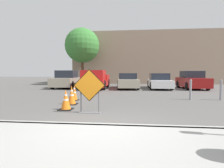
% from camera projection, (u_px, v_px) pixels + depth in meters
% --- Properties ---
extents(ground_plane, '(96.00, 96.00, 0.00)m').
position_uv_depth(ground_plane, '(121.00, 90.00, 14.22)').
color(ground_plane, '#565451').
extents(sidewalk_strip, '(28.59, 2.12, 0.14)m').
position_uv_depth(sidewalk_strip, '(94.00, 144.00, 3.23)').
color(sidewalk_strip, '#999993').
rests_on(sidewalk_strip, ground_plane).
extents(curb_lip, '(28.59, 0.20, 0.14)m').
position_uv_depth(curb_lip, '(103.00, 127.00, 4.28)').
color(curb_lip, '#999993').
rests_on(curb_lip, ground_plane).
extents(road_closed_sign, '(1.11, 0.20, 1.52)m').
position_uv_depth(road_closed_sign, '(89.00, 89.00, 6.01)').
color(road_closed_sign, black).
rests_on(road_closed_sign, ground_plane).
extents(traffic_cone_nearest, '(0.49, 0.49, 0.76)m').
position_uv_depth(traffic_cone_nearest, '(66.00, 100.00, 6.61)').
color(traffic_cone_nearest, black).
rests_on(traffic_cone_nearest, ground_plane).
extents(traffic_cone_second, '(0.47, 0.47, 0.83)m').
position_uv_depth(traffic_cone_second, '(72.00, 95.00, 7.73)').
color(traffic_cone_second, black).
rests_on(traffic_cone_second, ground_plane).
extents(traffic_cone_third, '(0.40, 0.40, 0.82)m').
position_uv_depth(traffic_cone_third, '(74.00, 92.00, 8.88)').
color(traffic_cone_third, black).
rests_on(traffic_cone_third, ground_plane).
extents(parked_car_nearest, '(2.05, 4.17, 1.62)m').
position_uv_depth(parked_car_nearest, '(67.00, 80.00, 16.39)').
color(parked_car_nearest, '#A39984').
rests_on(parked_car_nearest, ground_plane).
extents(pickup_truck, '(2.12, 5.44, 1.62)m').
position_uv_depth(pickup_truck, '(96.00, 80.00, 15.66)').
color(pickup_truck, red).
rests_on(pickup_truck, ground_plane).
extents(parked_car_second, '(2.04, 4.48, 1.37)m').
position_uv_depth(parked_car_second, '(127.00, 81.00, 15.78)').
color(parked_car_second, '#A39984').
rests_on(parked_car_second, ground_plane).
extents(parked_car_third, '(1.93, 4.57, 1.37)m').
position_uv_depth(parked_car_third, '(159.00, 81.00, 15.66)').
color(parked_car_third, white).
rests_on(parked_car_third, ground_plane).
extents(parked_car_fourth, '(1.89, 4.09, 1.57)m').
position_uv_depth(parked_car_fourth, '(192.00, 81.00, 15.43)').
color(parked_car_fourth, maroon).
rests_on(parked_car_fourth, ground_plane).
extents(bollard_nearest, '(0.12, 0.12, 1.06)m').
position_uv_depth(bollard_nearest, '(191.00, 89.00, 9.09)').
color(bollard_nearest, gray).
rests_on(bollard_nearest, ground_plane).
extents(bollard_second, '(0.12, 0.12, 1.06)m').
position_uv_depth(bollard_second, '(221.00, 89.00, 8.94)').
color(bollard_second, gray).
rests_on(bollard_second, ground_plane).
extents(building_facade_backdrop, '(19.21, 5.00, 6.77)m').
position_uv_depth(building_facade_backdrop, '(145.00, 59.00, 24.39)').
color(building_facade_backdrop, gray).
rests_on(building_facade_backdrop, ground_plane).
extents(street_tree_behind_lot, '(4.07, 4.07, 6.69)m').
position_uv_depth(street_tree_behind_lot, '(82.00, 46.00, 20.68)').
color(street_tree_behind_lot, '#513823').
rests_on(street_tree_behind_lot, ground_plane).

